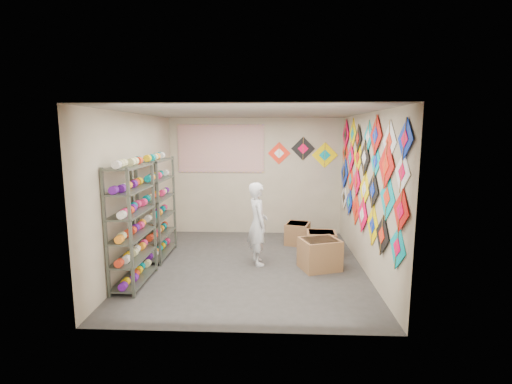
{
  "coord_description": "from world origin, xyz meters",
  "views": [
    {
      "loc": [
        0.39,
        -6.36,
        2.38
      ],
      "look_at": [
        0.1,
        0.3,
        1.3
      ],
      "focal_mm": 26.0,
      "sensor_mm": 36.0,
      "label": 1
    }
  ],
  "objects_px": {
    "shelf_rack_back": "(158,208)",
    "carton_b": "(321,243)",
    "shelf_rack_front": "(132,225)",
    "carton_a": "(320,254)",
    "carton_c": "(297,233)",
    "shopkeeper": "(258,224)"
  },
  "relations": [
    {
      "from": "shelf_rack_front",
      "to": "carton_a",
      "type": "relative_size",
      "value": 2.96
    },
    {
      "from": "shelf_rack_front",
      "to": "shelf_rack_back",
      "type": "distance_m",
      "value": 1.3
    },
    {
      "from": "shopkeeper",
      "to": "carton_a",
      "type": "bearing_deg",
      "value": -119.21
    },
    {
      "from": "shelf_rack_back",
      "to": "carton_c",
      "type": "xyz_separation_m",
      "value": [
        2.73,
        0.95,
        -0.72
      ]
    },
    {
      "from": "shopkeeper",
      "to": "carton_b",
      "type": "distance_m",
      "value": 1.44
    },
    {
      "from": "shopkeeper",
      "to": "shelf_rack_back",
      "type": "bearing_deg",
      "value": 62.9
    },
    {
      "from": "carton_b",
      "to": "carton_c",
      "type": "bearing_deg",
      "value": 123.19
    },
    {
      "from": "shelf_rack_back",
      "to": "carton_b",
      "type": "bearing_deg",
      "value": 4.2
    },
    {
      "from": "carton_b",
      "to": "shelf_rack_back",
      "type": "bearing_deg",
      "value": -172.55
    },
    {
      "from": "shelf_rack_back",
      "to": "carton_b",
      "type": "height_order",
      "value": "shelf_rack_back"
    },
    {
      "from": "shelf_rack_back",
      "to": "carton_c",
      "type": "distance_m",
      "value": 2.98
    },
    {
      "from": "shelf_rack_back",
      "to": "carton_c",
      "type": "bearing_deg",
      "value": 19.12
    },
    {
      "from": "carton_b",
      "to": "carton_c",
      "type": "height_order",
      "value": "carton_b"
    },
    {
      "from": "carton_c",
      "to": "shelf_rack_front",
      "type": "bearing_deg",
      "value": -125.18
    },
    {
      "from": "shelf_rack_front",
      "to": "carton_c",
      "type": "height_order",
      "value": "shelf_rack_front"
    },
    {
      "from": "shelf_rack_front",
      "to": "carton_c",
      "type": "bearing_deg",
      "value": 39.47
    },
    {
      "from": "shopkeeper",
      "to": "carton_c",
      "type": "bearing_deg",
      "value": -50.52
    },
    {
      "from": "shelf_rack_front",
      "to": "shopkeeper",
      "type": "height_order",
      "value": "shelf_rack_front"
    },
    {
      "from": "shelf_rack_back",
      "to": "carton_b",
      "type": "xyz_separation_m",
      "value": [
        3.14,
        0.23,
        -0.72
      ]
    },
    {
      "from": "shelf_rack_front",
      "to": "carton_a",
      "type": "xyz_separation_m",
      "value": [
        3.01,
        0.76,
        -0.68
      ]
    },
    {
      "from": "shelf_rack_front",
      "to": "carton_c",
      "type": "xyz_separation_m",
      "value": [
        2.73,
        2.25,
        -0.72
      ]
    },
    {
      "from": "shelf_rack_back",
      "to": "shopkeeper",
      "type": "distance_m",
      "value": 1.95
    }
  ]
}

